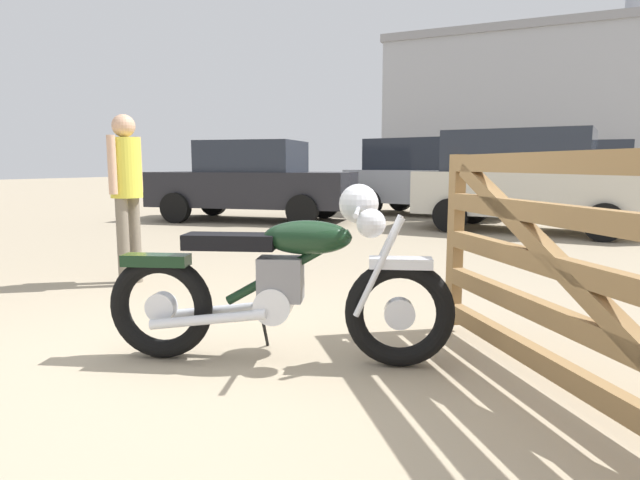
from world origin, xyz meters
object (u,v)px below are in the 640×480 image
at_px(blue_hatchback_right, 554,175).
at_px(white_estate_far, 527,180).
at_px(pale_sedan_back, 253,181).
at_px(bystander, 126,181).
at_px(vintage_motorcycle, 287,281).
at_px(timber_gate, 611,275).
at_px(silver_sedan_mid, 429,176).

bearing_deg(blue_hatchback_right, white_estate_far, -97.09).
bearing_deg(pale_sedan_back, bystander, 100.73).
relative_size(vintage_motorcycle, pale_sedan_back, 0.45).
bearing_deg(vintage_motorcycle, bystander, 134.27).
bearing_deg(pale_sedan_back, white_estate_far, 174.98).
height_order(bystander, blue_hatchback_right, blue_hatchback_right).
xyz_separation_m(vintage_motorcycle, bystander, (-2.45, 1.18, 0.53)).
height_order(timber_gate, bystander, bystander).
bearing_deg(pale_sedan_back, vintage_motorcycle, 113.47).
bearing_deg(silver_sedan_mid, timber_gate, -62.95).
relative_size(bystander, pale_sedan_back, 0.37).
distance_m(vintage_motorcycle, timber_gate, 1.70).
bearing_deg(white_estate_far, silver_sedan_mid, 139.98).
bearing_deg(timber_gate, silver_sedan_mid, -19.51).
height_order(vintage_motorcycle, timber_gate, timber_gate).
relative_size(bystander, blue_hatchback_right, 0.35).
relative_size(bystander, silver_sedan_mid, 0.41).
bearing_deg(silver_sedan_mid, bystander, -86.99).
xyz_separation_m(timber_gate, white_estate_far, (-0.99, 7.58, 0.21)).
xyz_separation_m(timber_gate, bystander, (-4.13, 1.30, 0.32)).
bearing_deg(white_estate_far, bystander, -112.45).
xyz_separation_m(timber_gate, pale_sedan_back, (-6.38, 7.06, 0.13)).
relative_size(timber_gate, white_estate_far, 0.52).
height_order(timber_gate, blue_hatchback_right, blue_hatchback_right).
bearing_deg(bystander, vintage_motorcycle, -32.90).
height_order(pale_sedan_back, silver_sedan_mid, silver_sedan_mid).
relative_size(pale_sedan_back, silver_sedan_mid, 1.08).
xyz_separation_m(vintage_motorcycle, timber_gate, (1.68, -0.12, 0.21)).
height_order(vintage_motorcycle, silver_sedan_mid, silver_sedan_mid).
distance_m(silver_sedan_mid, white_estate_far, 3.25).
height_order(blue_hatchback_right, silver_sedan_mid, silver_sedan_mid).
height_order(vintage_motorcycle, white_estate_far, white_estate_far).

